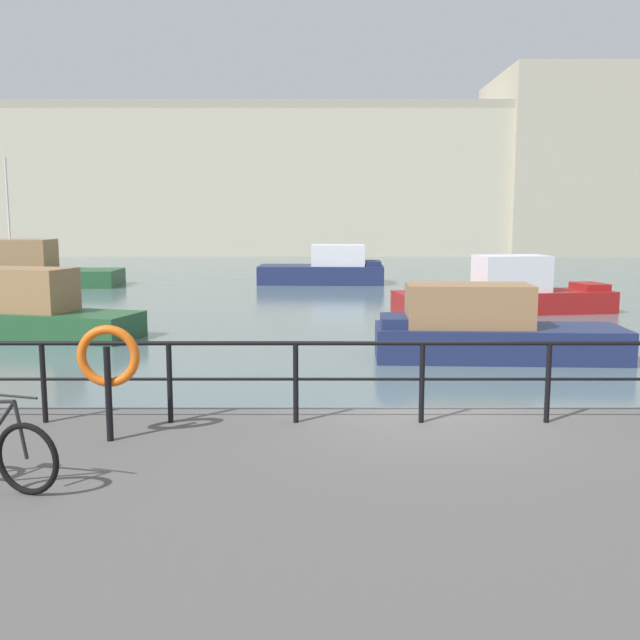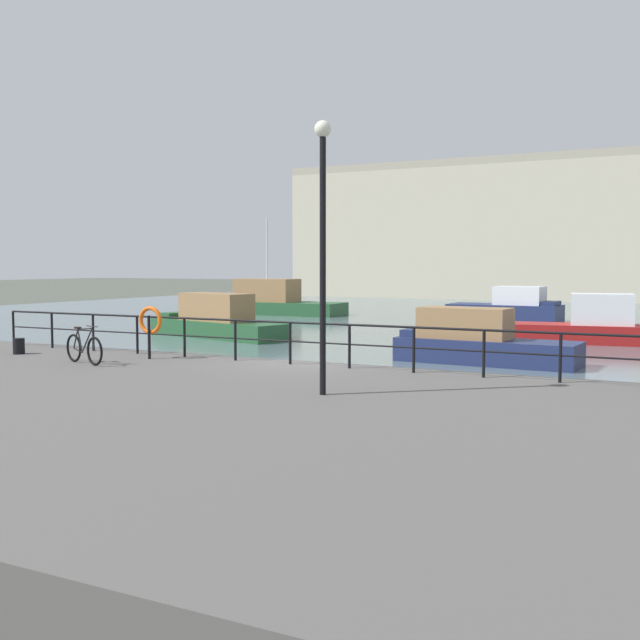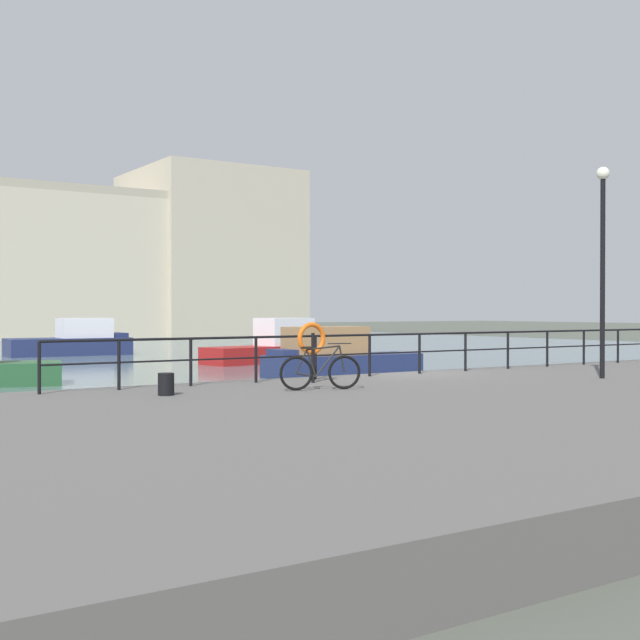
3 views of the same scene
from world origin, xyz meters
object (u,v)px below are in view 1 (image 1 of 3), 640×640
object	(u,v)px
life_ring_stand	(112,360)
harbor_building	(400,181)
moored_red_daysailer	(511,293)
moored_white_yacht	(17,310)
moored_harbor_tender	(28,268)
moored_blue_motorboat	(330,269)
moored_green_narrowboat	(490,330)

from	to	relation	value
life_ring_stand	harbor_building	bearing A→B (deg)	80.70
life_ring_stand	moored_red_daysailer	bearing A→B (deg)	61.39
harbor_building	moored_white_yacht	size ratio (longest dim) A/B	7.66
moored_harbor_tender	moored_red_daysailer	distance (m)	23.06
moored_red_daysailer	moored_blue_motorboat	xyz separation A→B (m)	(-6.27, 11.06, 0.03)
harbor_building	moored_harbor_tender	bearing A→B (deg)	-123.81
moored_red_daysailer	moored_blue_motorboat	bearing A→B (deg)	110.37
moored_red_daysailer	life_ring_stand	size ratio (longest dim) A/B	5.65
moored_blue_motorboat	life_ring_stand	size ratio (longest dim) A/B	4.53
moored_white_yacht	moored_red_daysailer	distance (m)	16.07
moored_harbor_tender	moored_red_daysailer	size ratio (longest dim) A/B	1.05
moored_blue_motorboat	moored_harbor_tender	bearing A→B (deg)	-172.22
harbor_building	moored_harbor_tender	size ratio (longest dim) A/B	6.93
life_ring_stand	moored_green_narrowboat	bearing A→B (deg)	52.45
moored_white_yacht	moored_blue_motorboat	xyz separation A→B (m)	(9.04, 15.91, -0.02)
moored_harbor_tender	moored_green_narrowboat	bearing A→B (deg)	134.08
moored_green_narrowboat	moored_red_daysailer	world-z (taller)	moored_red_daysailer
moored_white_yacht	life_ring_stand	distance (m)	13.41
moored_harbor_tender	moored_red_daysailer	world-z (taller)	moored_harbor_tender
moored_harbor_tender	life_ring_stand	xyz separation A→B (m)	(11.83, -26.36, 0.82)
moored_white_yacht	moored_harbor_tender	world-z (taller)	moored_harbor_tender
harbor_building	moored_red_daysailer	xyz separation A→B (m)	(-0.43, -41.56, -5.83)
harbor_building	moored_white_yacht	distance (m)	49.35
harbor_building	moored_white_yacht	world-z (taller)	harbor_building
moored_harbor_tender	life_ring_stand	bearing A→B (deg)	112.63
moored_blue_motorboat	life_ring_stand	world-z (taller)	life_ring_stand
moored_harbor_tender	moored_blue_motorboat	distance (m)	14.73
moored_white_yacht	moored_harbor_tender	xyz separation A→B (m)	(-5.62, 14.51, 0.12)
harbor_building	moored_red_daysailer	size ratio (longest dim) A/B	7.26
moored_green_narrowboat	moored_white_yacht	distance (m)	13.14
moored_green_narrowboat	life_ring_stand	distance (m)	10.69
moored_blue_motorboat	life_ring_stand	xyz separation A→B (m)	(-2.84, -27.76, 0.96)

